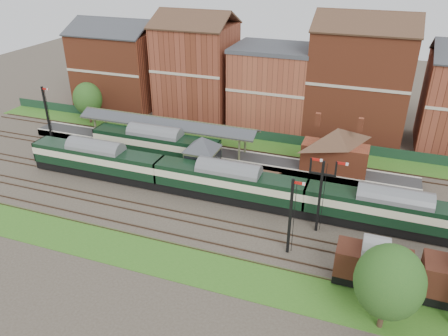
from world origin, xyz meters
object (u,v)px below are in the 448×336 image
(signal_box, at_px, (203,158))
(dmu_train, at_px, (229,182))
(semaphore_bracket, at_px, (321,192))
(platform_railcar, at_px, (156,144))

(signal_box, xyz_separation_m, dmu_train, (4.53, -3.25, -0.83))
(semaphore_bracket, distance_m, dmu_train, 11.04)
(signal_box, distance_m, dmu_train, 5.64)
(signal_box, relative_size, platform_railcar, 0.34)
(dmu_train, relative_size, platform_railcar, 2.95)
(signal_box, bearing_deg, platform_railcar, 158.26)
(platform_railcar, bearing_deg, dmu_train, -27.14)
(semaphore_bracket, relative_size, dmu_train, 0.16)
(signal_box, distance_m, platform_railcar, 8.81)
(signal_box, xyz_separation_m, semaphore_bracket, (15.04, -5.75, 1.44))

